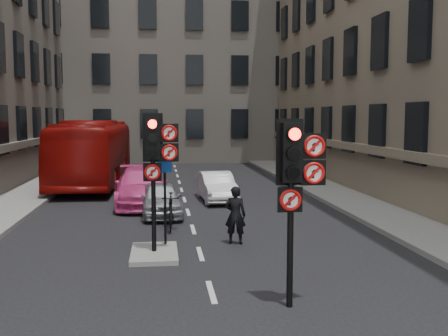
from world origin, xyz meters
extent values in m
plane|color=black|center=(0.00, 0.00, 0.00)|extent=(120.00, 120.00, 0.00)
cube|color=gray|center=(7.20, 12.00, 0.08)|extent=(3.00, 50.00, 0.16)
cube|color=gray|center=(-1.20, 5.00, 0.06)|extent=(1.20, 2.00, 0.12)
cube|color=slate|center=(0.00, 38.00, 10.00)|extent=(30.00, 14.00, 20.00)
cylinder|color=black|center=(1.40, 1.00, 1.20)|extent=(0.12, 0.12, 2.40)
cube|color=black|center=(1.40, 1.00, 2.95)|extent=(0.36, 0.28, 1.10)
cube|color=black|center=(1.40, 1.13, 2.95)|extent=(0.52, 0.03, 1.25)
cylinder|color=#FF1407|center=(1.40, 0.76, 3.30)|extent=(0.22, 0.01, 0.22)
cylinder|color=black|center=(1.40, 0.76, 2.95)|extent=(0.22, 0.01, 0.22)
cylinder|color=black|center=(1.40, 0.76, 2.60)|extent=(0.22, 0.01, 0.22)
cube|color=black|center=(1.82, 0.98, 3.07)|extent=(0.47, 0.05, 0.47)
cylinder|color=white|center=(1.82, 0.94, 3.07)|extent=(0.41, 0.02, 0.41)
torus|color=#BF0C0A|center=(1.82, 0.93, 3.07)|extent=(0.41, 0.06, 0.41)
cube|color=#BF0C0A|center=(1.82, 0.92, 3.07)|extent=(0.25, 0.01, 0.25)
cube|color=black|center=(1.82, 0.98, 2.57)|extent=(0.47, 0.05, 0.47)
cylinder|color=white|center=(1.82, 0.94, 2.57)|extent=(0.41, 0.02, 0.41)
torus|color=#BF0C0A|center=(1.82, 0.93, 2.57)|extent=(0.41, 0.06, 0.41)
cube|color=#BF0C0A|center=(1.82, 0.92, 2.57)|extent=(0.25, 0.01, 0.25)
cube|color=black|center=(1.38, 0.98, 2.07)|extent=(0.47, 0.05, 0.47)
cylinder|color=white|center=(1.38, 0.94, 2.07)|extent=(0.41, 0.02, 0.41)
torus|color=#BF0C0A|center=(1.38, 0.93, 2.07)|extent=(0.41, 0.06, 0.41)
cube|color=#BF0C0A|center=(1.38, 0.92, 2.07)|extent=(0.25, 0.01, 0.25)
cylinder|color=black|center=(-1.20, 5.00, 1.32)|extent=(0.12, 0.12, 2.40)
cube|color=black|center=(-1.20, 5.00, 3.07)|extent=(0.36, 0.28, 1.10)
cube|color=black|center=(-1.20, 5.13, 3.07)|extent=(0.52, 0.03, 1.25)
cylinder|color=#FF1407|center=(-1.20, 4.75, 3.42)|extent=(0.22, 0.02, 0.22)
cylinder|color=black|center=(-1.20, 4.75, 3.07)|extent=(0.22, 0.02, 0.22)
cylinder|color=black|center=(-1.20, 4.75, 2.72)|extent=(0.22, 0.02, 0.22)
cube|color=black|center=(-0.78, 4.98, 3.19)|extent=(0.47, 0.05, 0.47)
cylinder|color=white|center=(-0.78, 4.94, 3.19)|extent=(0.41, 0.02, 0.41)
torus|color=#BF0C0A|center=(-0.78, 4.92, 3.19)|extent=(0.41, 0.06, 0.41)
cube|color=#BF0C0A|center=(-0.78, 4.92, 3.19)|extent=(0.25, 0.02, 0.25)
cube|color=black|center=(-0.78, 4.98, 2.69)|extent=(0.47, 0.05, 0.47)
cylinder|color=white|center=(-0.78, 4.94, 2.69)|extent=(0.41, 0.02, 0.41)
torus|color=#BF0C0A|center=(-0.78, 4.92, 2.69)|extent=(0.41, 0.06, 0.41)
cube|color=#BF0C0A|center=(-0.78, 4.92, 2.69)|extent=(0.25, 0.02, 0.25)
cube|color=black|center=(-1.22, 4.98, 2.19)|extent=(0.47, 0.05, 0.47)
cylinder|color=white|center=(-1.22, 4.94, 2.19)|extent=(0.41, 0.02, 0.41)
torus|color=#BF0C0A|center=(-1.22, 4.92, 2.19)|extent=(0.41, 0.06, 0.41)
cube|color=#BF0C0A|center=(-1.22, 4.92, 2.19)|extent=(0.25, 0.02, 0.25)
imported|color=#B7BBC0|center=(-1.03, 10.53, 0.61)|extent=(1.70, 3.67, 1.22)
imported|color=silver|center=(1.36, 13.52, 0.61)|extent=(1.55, 3.81, 1.23)
imported|color=#E84493|center=(-1.79, 12.84, 0.74)|extent=(2.33, 5.22, 1.49)
imported|color=maroon|center=(-4.50, 19.85, 1.69)|extent=(3.06, 12.17, 3.38)
imported|color=black|center=(-0.70, 8.18, 0.57)|extent=(0.61, 1.92, 1.14)
imported|color=black|center=(1.07, 6.00, 0.83)|extent=(0.68, 0.54, 1.65)
cylinder|color=black|center=(-0.90, 5.75, 1.24)|extent=(0.07, 0.07, 2.25)
cube|color=navy|center=(-0.90, 5.69, 2.26)|extent=(0.40, 0.06, 0.31)
camera|label=1|loc=(-1.02, -8.46, 3.64)|focal=42.00mm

